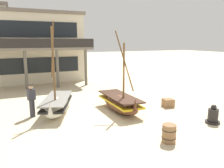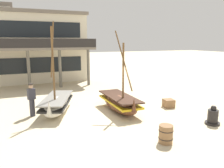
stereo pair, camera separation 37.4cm
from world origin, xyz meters
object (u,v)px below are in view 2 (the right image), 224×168
fishing_boat_centre_large (120,102)px  harbor_building_main (38,47)px  capstan_winch (213,117)px  cargo_crate (169,103)px  wooden_barrel (166,134)px  fishing_boat_near_left (57,104)px  fisherman_by_hull (32,100)px

fishing_boat_centre_large → harbor_building_main: bearing=103.4°
capstan_winch → cargo_crate: 2.97m
fishing_boat_centre_large → wooden_barrel: (-0.03, -4.15, -0.14)m
fishing_boat_near_left → cargo_crate: bearing=-14.4°
cargo_crate → fisherman_by_hull: bearing=168.5°
capstan_winch → harbor_building_main: size_ratio=0.10×
capstan_winch → cargo_crate: bearing=94.3°
cargo_crate → fishing_boat_near_left: bearing=165.6°
fisherman_by_hull → cargo_crate: size_ratio=3.00×
fishing_boat_near_left → fishing_boat_centre_large: (3.18, -1.10, 0.00)m
fishing_boat_near_left → fishing_boat_centre_large: 3.36m
fisherman_by_hull → wooden_barrel: fisherman_by_hull is taller
wooden_barrel → cargo_crate: size_ratio=1.25×
fishing_boat_centre_large → capstan_winch: fishing_boat_centre_large is taller
cargo_crate → harbor_building_main: 14.62m
wooden_barrel → harbor_building_main: 17.23m
capstan_winch → fishing_boat_near_left: bearing=144.4°
fishing_boat_near_left → cargo_crate: (6.09, -1.56, -0.25)m
fisherman_by_hull → harbor_building_main: size_ratio=0.19×
capstan_winch → cargo_crate: (-0.22, 2.96, -0.11)m
fishing_boat_near_left → fisherman_by_hull: fishing_boat_near_left is taller
fishing_boat_near_left → fisherman_by_hull: 1.30m
fishing_boat_near_left → fisherman_by_hull: bearing=-176.7°
capstan_winch → wooden_barrel: (-3.16, -0.73, 0.00)m
fishing_boat_centre_large → fisherman_by_hull: (-4.43, 1.03, 0.35)m
fishing_boat_near_left → harbor_building_main: (0.18, 11.48, 2.72)m
fishing_boat_near_left → wooden_barrel: bearing=-59.0°
capstan_winch → fishing_boat_centre_large: bearing=132.4°
fishing_boat_centre_large → wooden_barrel: size_ratio=6.17×
fishing_boat_near_left → capstan_winch: 7.76m
wooden_barrel → harbor_building_main: size_ratio=0.08×
wooden_barrel → cargo_crate: bearing=51.5°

